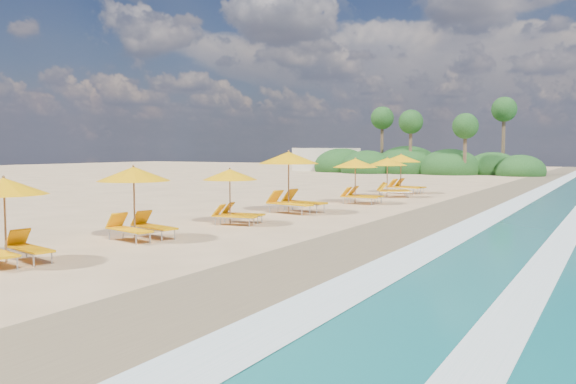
{
  "coord_description": "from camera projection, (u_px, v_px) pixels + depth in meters",
  "views": [
    {
      "loc": [
        9.96,
        -17.39,
        2.67
      ],
      "look_at": [
        0.0,
        0.0,
        1.2
      ],
      "focal_mm": 36.55,
      "sensor_mm": 36.0,
      "label": 1
    }
  ],
  "objects": [
    {
      "name": "ground",
      "position": [
        288.0,
        227.0,
        20.18
      ],
      "size": [
        160.0,
        160.0,
        0.0
      ],
      "primitive_type": "plane",
      "color": "tan",
      "rests_on": "ground"
    },
    {
      "name": "wet_sand",
      "position": [
        400.0,
        235.0,
        18.2
      ],
      "size": [
        4.0,
        160.0,
        0.01
      ],
      "primitive_type": "cube",
      "color": "#84714F",
      "rests_on": "ground"
    },
    {
      "name": "surf_foam",
      "position": [
        490.0,
        241.0,
        16.86
      ],
      "size": [
        4.0,
        160.0,
        0.01
      ],
      "color": "white",
      "rests_on": "ground"
    },
    {
      "name": "station_2",
      "position": [
        8.0,
        214.0,
        13.62
      ],
      "size": [
        2.5,
        2.4,
        2.06
      ],
      "rotation": [
        0.0,
        0.0,
        -0.21
      ],
      "color": "olive",
      "rests_on": "ground"
    },
    {
      "name": "station_3",
      "position": [
        137.0,
        198.0,
        17.31
      ],
      "size": [
        2.71,
        2.6,
        2.21
      ],
      "rotation": [
        0.0,
        0.0,
        -0.23
      ],
      "color": "olive",
      "rests_on": "ground"
    },
    {
      "name": "station_4",
      "position": [
        234.0,
        192.0,
        20.87
      ],
      "size": [
        2.44,
        2.33,
        2.02
      ],
      "rotation": [
        0.0,
        0.0,
        0.2
      ],
      "color": "olive",
      "rests_on": "ground"
    },
    {
      "name": "station_5",
      "position": [
        292.0,
        178.0,
        24.63
      ],
      "size": [
        3.1,
        2.94,
        2.63
      ],
      "rotation": [
        0.0,
        0.0,
        -0.15
      ],
      "color": "olive",
      "rests_on": "ground"
    },
    {
      "name": "station_6",
      "position": [
        359.0,
        178.0,
        28.76
      ],
      "size": [
        2.45,
        2.26,
        2.27
      ],
      "rotation": [
        0.0,
        0.0,
        0.01
      ],
      "color": "olive",
      "rests_on": "ground"
    },
    {
      "name": "station_7",
      "position": [
        390.0,
        174.0,
        32.64
      ],
      "size": [
        3.0,
        3.0,
        2.25
      ],
      "rotation": [
        0.0,
        0.0,
        0.5
      ],
      "color": "olive",
      "rests_on": "ground"
    },
    {
      "name": "station_8",
      "position": [
        404.0,
        171.0,
        35.43
      ],
      "size": [
        2.82,
        2.67,
        2.42
      ],
      "rotation": [
        0.0,
        0.0,
        -0.13
      ],
      "color": "olive",
      "rests_on": "ground"
    },
    {
      "name": "treeline",
      "position": [
        415.0,
        164.0,
        64.42
      ],
      "size": [
        25.8,
        8.8,
        9.74
      ],
      "color": "#163D14",
      "rests_on": "ground"
    },
    {
      "name": "beach_building",
      "position": [
        326.0,
        159.0,
        72.52
      ],
      "size": [
        7.0,
        5.0,
        2.8
      ],
      "primitive_type": "cube",
      "color": "beige",
      "rests_on": "ground"
    }
  ]
}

